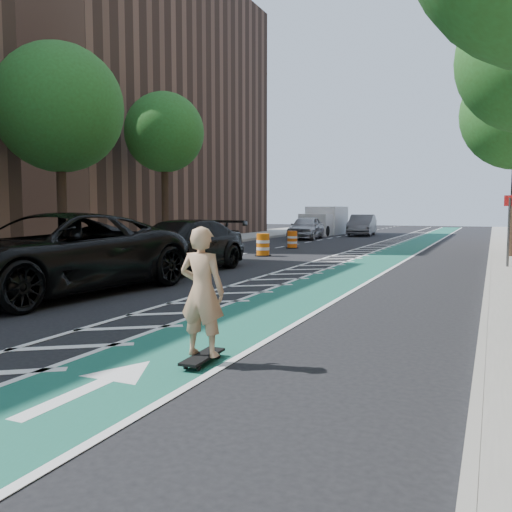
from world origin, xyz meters
The scene contains 20 objects.
ground centered at (0.00, 0.00, 0.00)m, with size 120.00×120.00×0.00m, color black.
bike_lane centered at (3.00, 10.00, 0.01)m, with size 2.00×90.00×0.01m, color #165036.
buffer_strip centered at (1.50, 10.00, 0.01)m, with size 1.40×90.00×0.01m, color silver.
sidewalk_left centered at (-9.50, 10.00, 0.07)m, with size 5.00×90.00×0.15m, color gray.
curb_right centered at (7.05, 10.00, 0.08)m, with size 0.12×90.00×0.16m, color gray.
curb_left centered at (-7.05, 10.00, 0.08)m, with size 0.12×90.00×0.16m, color gray.
building_left_far centered at (-17.50, 24.00, 9.00)m, with size 14.00×22.00×18.00m, color brown.
tree_l_c centered at (-7.90, 8.00, 5.77)m, with size 4.20×4.20×7.90m.
tree_l_d centered at (-7.90, 16.00, 5.77)m, with size 4.20×4.20×7.90m.
sign_post centered at (7.60, 12.00, 1.35)m, with size 0.35×0.08×2.47m.
skateboard centered at (3.70, -1.36, 0.10)m, with size 0.30×0.91×0.12m.
skateboarder centered at (3.70, -1.36, 0.97)m, with size 0.62×0.41×1.69m, color tan.
suv_near centered at (-2.40, 2.30, 0.98)m, with size 3.24×7.02×1.95m, color black.
suv_far centered at (-2.13, 7.50, 0.84)m, with size 2.36×5.80×1.68m, color black.
car_silver centered at (-4.41, 27.23, 0.78)m, with size 1.84×4.56×1.55m, color #A5A5AA.
car_grey centered at (-2.04, 33.50, 0.80)m, with size 1.69×4.85×1.60m, color #5B5B60.
box_truck centered at (-5.15, 33.94, 1.02)m, with size 2.57×5.39×2.21m.
barrel_a centered at (-3.80, 6.82, 0.42)m, with size 0.65×0.65×0.89m.
barrel_b centered at (-1.95, 14.00, 0.46)m, with size 0.71×0.71×0.97m.
barrel_c centered at (-2.40, 18.94, 0.42)m, with size 0.65×0.65×0.89m.
Camera 1 is at (7.15, -7.46, 2.04)m, focal length 38.00 mm.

